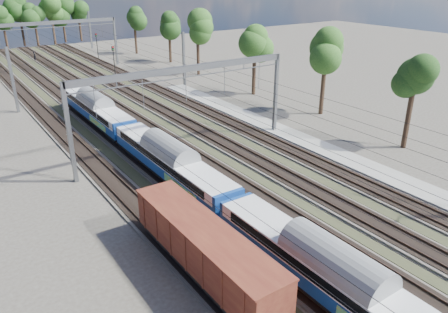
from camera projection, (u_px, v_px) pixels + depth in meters
track_bed at (130, 115)px, 56.20m from camera, size 21.00×130.00×0.34m
platform at (343, 158)px, 43.44m from camera, size 3.00×70.00×0.30m
catenary at (106, 57)px, 59.73m from camera, size 25.65×130.00×9.00m
tree_belt at (68, 15)px, 94.15m from camera, size 39.91×100.00×12.13m
emu_train at (172, 159)px, 37.75m from camera, size 2.69×56.98×3.93m
freight_boxcar at (204, 248)px, 26.03m from camera, size 2.73×13.19×3.40m
worker at (35, 56)px, 89.81m from camera, size 0.55×0.77×1.99m
signal_near at (114, 60)px, 71.92m from camera, size 0.41×0.38×5.93m
signal_far at (97, 43)px, 90.09m from camera, size 0.37×0.33×5.40m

